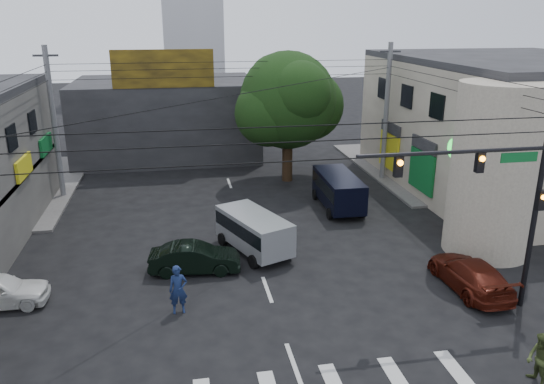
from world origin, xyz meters
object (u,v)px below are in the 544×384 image
object	(u,v)px
street_tree	(288,101)
maroon_sedan	(470,274)
utility_pole_far_left	(54,124)
pedestrian_olive	(540,360)
utility_pole_far_right	(386,113)
silver_minivan	(254,234)
dark_sedan	(195,258)
traffic_gantry	(497,190)
traffic_officer	(178,290)
navy_van	(338,192)

from	to	relation	value
street_tree	maroon_sedan	distance (m)	17.61
street_tree	utility_pole_far_left	distance (m)	14.56
pedestrian_olive	maroon_sedan	bearing A→B (deg)	171.25
utility_pole_far_right	silver_minivan	distance (m)	15.10
utility_pole_far_right	street_tree	bearing A→B (deg)	171.25
dark_sedan	utility_pole_far_left	bearing A→B (deg)	38.42
utility_pole_far_left	traffic_gantry	bearing A→B (deg)	-42.86
traffic_gantry	dark_sedan	bearing A→B (deg)	154.06
utility_pole_far_right	traffic_officer	xyz separation A→B (m)	(-14.09, -15.13, -3.64)
utility_pole_far_left	silver_minivan	xyz separation A→B (m)	(10.52, -10.24, -3.66)
utility_pole_far_right	dark_sedan	xyz separation A→B (m)	(-13.34, -11.82, -3.95)
silver_minivan	utility_pole_far_right	bearing A→B (deg)	-67.88
street_tree	pedestrian_olive	world-z (taller)	street_tree
dark_sedan	utility_pole_far_right	bearing A→B (deg)	-42.99
traffic_officer	pedestrian_olive	distance (m)	12.33
traffic_officer	street_tree	bearing A→B (deg)	61.05
traffic_gantry	utility_pole_far_right	bearing A→B (deg)	81.06
utility_pole_far_left	traffic_officer	world-z (taller)	utility_pole_far_left
street_tree	navy_van	bearing A→B (deg)	-73.63
utility_pole_far_left	utility_pole_far_right	world-z (taller)	same
dark_sedan	pedestrian_olive	world-z (taller)	pedestrian_olive
pedestrian_olive	utility_pole_far_left	bearing A→B (deg)	-138.38
street_tree	maroon_sedan	bearing A→B (deg)	-75.62
traffic_gantry	silver_minivan	distance (m)	11.04
street_tree	silver_minivan	size ratio (longest dim) A/B	1.83
dark_sedan	traffic_officer	bearing A→B (deg)	172.73
street_tree	maroon_sedan	xyz separation A→B (m)	(4.21, -16.41, -4.81)
traffic_gantry	utility_pole_far_right	size ratio (longest dim) A/B	0.78
traffic_gantry	dark_sedan	world-z (taller)	traffic_gantry
navy_van	silver_minivan	bearing A→B (deg)	133.24
traffic_gantry	traffic_officer	xyz separation A→B (m)	(-11.41, 1.87, -3.87)
utility_pole_far_left	traffic_officer	distance (m)	17.03
utility_pole_far_right	pedestrian_olive	xyz separation A→B (m)	(-3.44, -21.34, -3.73)
street_tree	traffic_officer	distance (m)	18.39
silver_minivan	maroon_sedan	bearing A→B (deg)	-144.49
traffic_officer	maroon_sedan	bearing A→B (deg)	-5.12
utility_pole_far_left	traffic_officer	size ratio (longest dim) A/B	4.81
utility_pole_far_right	maroon_sedan	distance (m)	16.07
traffic_officer	navy_van	bearing A→B (deg)	43.42
navy_van	pedestrian_olive	xyz separation A→B (m)	(1.29, -16.31, -0.13)
utility_pole_far_right	maroon_sedan	xyz separation A→B (m)	(-2.29, -15.41, -3.94)
maroon_sedan	traffic_officer	size ratio (longest dim) A/B	2.40
utility_pole_far_left	utility_pole_far_right	distance (m)	21.00
traffic_officer	pedestrian_olive	world-z (taller)	traffic_officer
street_tree	pedestrian_olive	xyz separation A→B (m)	(3.06, -22.34, -4.60)
street_tree	silver_minivan	xyz separation A→B (m)	(-3.98, -11.24, -4.53)
silver_minivan	navy_van	bearing A→B (deg)	-70.04
street_tree	utility_pole_far_right	bearing A→B (deg)	-8.75
street_tree	dark_sedan	bearing A→B (deg)	-118.08
maroon_sedan	navy_van	bearing A→B (deg)	-78.01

